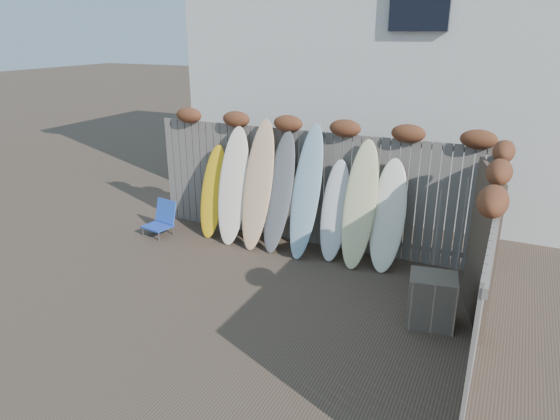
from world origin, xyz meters
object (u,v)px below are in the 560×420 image
at_px(lattice_panel, 481,246).
at_px(surfboard_0, 213,192).
at_px(beach_chair, 162,219).
at_px(wooden_crate, 431,300).

bearing_deg(lattice_panel, surfboard_0, 153.65).
distance_m(beach_chair, wooden_crate, 5.11).
bearing_deg(wooden_crate, surfboard_0, 161.59).
distance_m(beach_chair, surfboard_0, 1.11).
bearing_deg(lattice_panel, wooden_crate, -152.83).
distance_m(lattice_panel, surfboard_0, 4.70).
relative_size(lattice_panel, surfboard_0, 1.18).
relative_size(beach_chair, wooden_crate, 0.92).
bearing_deg(wooden_crate, beach_chair, 169.05).
height_order(lattice_panel, surfboard_0, lattice_panel).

